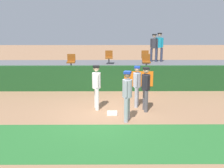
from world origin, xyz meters
TOP-DOWN VIEW (x-y plane):
  - ground_plane at (0.00, 0.00)m, footprint 60.00×60.00m
  - grass_foreground_strip at (0.00, -2.70)m, footprint 18.00×2.80m
  - first_base at (0.17, -0.17)m, footprint 0.40×0.40m
  - player_fielder_home at (-0.47, 0.52)m, footprint 0.40×0.59m
  - player_runner_visitor at (0.71, -0.90)m, footprint 0.43×0.51m
  - player_coach_visitor at (1.23, 0.84)m, footprint 0.40×0.49m
  - player_umpire at (1.53, 0.25)m, footprint 0.37×0.51m
  - field_wall at (0.01, 3.54)m, footprint 18.00×0.26m
  - bleacher_platform at (0.00, 6.11)m, footprint 18.00×4.80m
  - seat_front_right at (2.15, 4.98)m, footprint 0.46×0.44m
  - seat_back_right at (2.31, 6.78)m, footprint 0.45×0.44m
  - seat_back_center at (0.01, 6.78)m, footprint 0.47×0.44m
  - seat_front_left at (-2.12, 4.98)m, footprint 0.45×0.44m
  - spectator_hooded at (2.99, 7.72)m, footprint 0.49×0.44m
  - spectator_capped at (3.35, 7.77)m, footprint 0.50×0.47m

SIDE VIEW (x-z plane):
  - ground_plane at x=0.00m, z-range 0.00..0.00m
  - grass_foreground_strip at x=0.00m, z-range 0.00..0.01m
  - first_base at x=0.17m, z-range 0.00..0.08m
  - bleacher_platform at x=0.00m, z-range 0.00..0.92m
  - field_wall at x=0.01m, z-range 0.00..1.34m
  - player_coach_visitor at x=1.23m, z-range 0.14..1.91m
  - player_umpire at x=1.53m, z-range 0.14..1.96m
  - player_fielder_home at x=-0.47m, z-range 0.14..1.99m
  - player_runner_visitor at x=0.71m, z-range 0.15..2.02m
  - seat_back_right at x=2.31m, z-range 0.97..1.81m
  - seat_front_left at x=-2.12m, z-range 0.97..1.81m
  - seat_front_right at x=2.15m, z-range 0.97..1.81m
  - seat_back_center at x=0.01m, z-range 0.97..1.81m
  - spectator_hooded at x=2.99m, z-range 1.06..2.88m
  - spectator_capped at x=3.35m, z-range 1.07..2.97m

